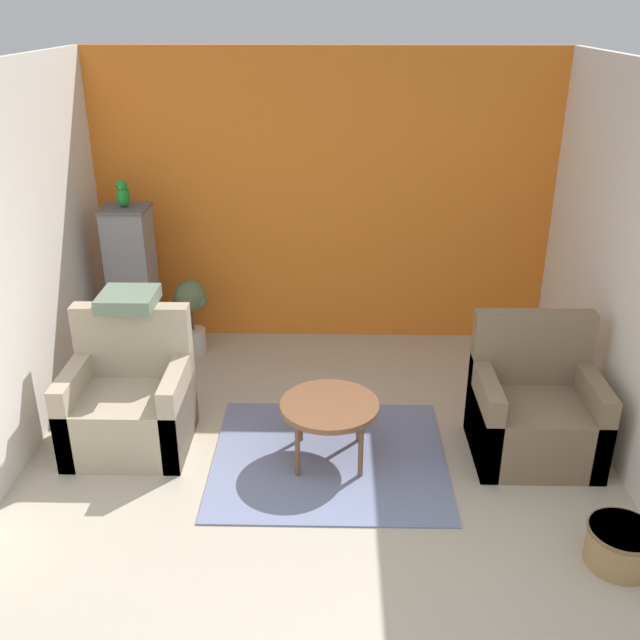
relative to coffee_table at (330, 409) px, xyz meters
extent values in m
plane|color=#B2A893|center=(-0.07, -1.40, -0.41)|extent=(20.00, 20.00, 0.00)
cube|color=orange|center=(-0.07, 2.12, 0.92)|extent=(4.25, 0.06, 2.66)
cube|color=silver|center=(-2.17, 0.34, 0.92)|extent=(0.06, 3.49, 2.66)
cube|color=silver|center=(2.02, 0.34, 0.92)|extent=(0.06, 3.49, 2.66)
cube|color=slate|center=(0.00, 0.00, -0.41)|extent=(1.65, 1.47, 0.01)
cylinder|color=brown|center=(0.00, 0.00, 0.02)|extent=(0.69, 0.69, 0.04)
cylinder|color=brown|center=(-0.21, -0.21, -0.20)|extent=(0.04, 0.04, 0.42)
cylinder|color=brown|center=(0.21, -0.21, -0.20)|extent=(0.04, 0.04, 0.42)
cylinder|color=brown|center=(-0.21, 0.21, -0.20)|extent=(0.04, 0.04, 0.42)
cylinder|color=brown|center=(0.21, 0.21, -0.20)|extent=(0.04, 0.04, 0.42)
cube|color=tan|center=(-1.44, 0.13, -0.19)|extent=(0.85, 0.72, 0.45)
cube|color=tan|center=(-1.44, 0.42, 0.31)|extent=(0.85, 0.14, 0.55)
cube|color=tan|center=(-1.81, 0.13, -0.09)|extent=(0.12, 0.72, 0.64)
cube|color=tan|center=(-1.08, 0.13, -0.09)|extent=(0.12, 0.72, 0.64)
cube|color=#7A664C|center=(1.45, 0.08, -0.19)|extent=(0.85, 0.72, 0.45)
cube|color=#7A664C|center=(1.45, 0.37, 0.31)|extent=(0.85, 0.14, 0.55)
cube|color=#7A664C|center=(1.09, 0.08, -0.09)|extent=(0.12, 0.72, 0.64)
cube|color=#7A664C|center=(1.81, 0.08, -0.09)|extent=(0.12, 0.72, 0.64)
cube|color=#555559|center=(-1.75, 1.61, -0.38)|extent=(0.48, 0.48, 0.06)
cube|color=gray|center=(-1.75, 1.61, 0.30)|extent=(0.37, 0.37, 1.31)
cube|color=#555559|center=(-1.75, 1.61, 0.97)|extent=(0.39, 0.39, 0.03)
ellipsoid|color=#1E842D|center=(-1.75, 1.61, 1.08)|extent=(0.11, 0.14, 0.18)
sphere|color=#1E842D|center=(-1.75, 1.59, 1.17)|extent=(0.09, 0.09, 0.09)
cone|color=gold|center=(-1.75, 1.55, 1.17)|extent=(0.04, 0.04, 0.04)
cone|color=#1E842D|center=(-1.75, 1.67, 1.06)|extent=(0.06, 0.11, 0.15)
cylinder|color=beige|center=(-1.27, 1.68, -0.30)|extent=(0.23, 0.23, 0.23)
cylinder|color=brown|center=(-1.27, 1.68, -0.07)|extent=(0.03, 0.03, 0.23)
sphere|color=#566B47|center=(-1.27, 1.68, 0.15)|extent=(0.29, 0.29, 0.29)
sphere|color=#566B47|center=(-1.35, 1.71, 0.10)|extent=(0.17, 0.17, 0.17)
sphere|color=#566B47|center=(-1.20, 1.66, 0.11)|extent=(0.16, 0.16, 0.16)
cylinder|color=#A37F51|center=(1.68, -1.00, -0.29)|extent=(0.38, 0.38, 0.25)
cylinder|color=brown|center=(1.68, -1.00, -0.18)|extent=(0.40, 0.40, 0.02)
cube|color=slate|center=(-1.44, 0.42, 0.63)|extent=(0.39, 0.39, 0.10)
camera|label=1|loc=(0.02, -4.24, 2.56)|focal=40.00mm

